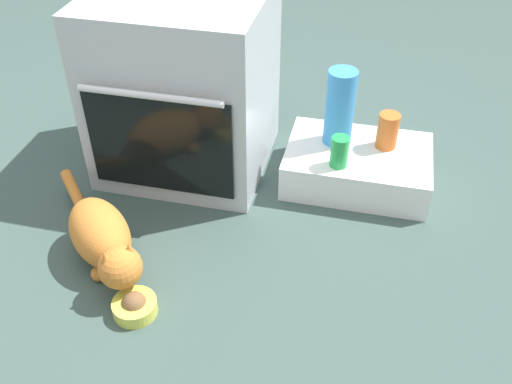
% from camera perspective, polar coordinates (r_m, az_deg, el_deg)
% --- Properties ---
extents(ground, '(8.00, 8.00, 0.00)m').
position_cam_1_polar(ground, '(2.08, -11.39, -4.27)').
color(ground, '#384C47').
extents(oven, '(0.63, 0.62, 0.70)m').
position_cam_1_polar(oven, '(2.24, -7.12, 10.56)').
color(oven, '#B7BABF').
rests_on(oven, ground).
extents(pantry_cabinet, '(0.55, 0.38, 0.15)m').
position_cam_1_polar(pantry_cabinet, '(2.28, 10.00, 2.57)').
color(pantry_cabinet, white).
rests_on(pantry_cabinet, ground).
extents(food_bowl, '(0.14, 0.14, 0.08)m').
position_cam_1_polar(food_bowl, '(1.83, -11.96, -11.00)').
color(food_bowl, '#D1D14C').
rests_on(food_bowl, ground).
extents(cat, '(0.50, 0.52, 0.20)m').
position_cam_1_polar(cat, '(1.94, -14.95, -4.48)').
color(cat, '#C6752D').
rests_on(cat, ground).
extents(sauce_jar, '(0.08, 0.08, 0.14)m').
position_cam_1_polar(sauce_jar, '(2.24, 12.95, 5.94)').
color(sauce_jar, '#D16023').
rests_on(sauce_jar, pantry_cabinet).
extents(soda_can, '(0.07, 0.07, 0.12)m').
position_cam_1_polar(soda_can, '(2.11, 8.29, 3.98)').
color(soda_can, green).
rests_on(soda_can, pantry_cabinet).
extents(water_bottle, '(0.11, 0.11, 0.30)m').
position_cam_1_polar(water_bottle, '(2.20, 8.33, 8.30)').
color(water_bottle, '#388CD1').
rests_on(water_bottle, pantry_cabinet).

